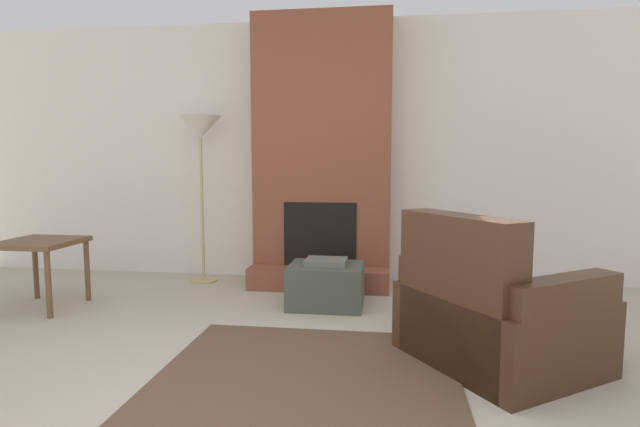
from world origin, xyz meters
name	(u,v)px	position (x,y,z in m)	size (l,w,h in m)	color
wall_back	(325,152)	(0.00, 3.27, 1.30)	(7.54, 0.06, 2.60)	silver
fireplace	(322,159)	(0.00, 3.04, 1.23)	(1.33, 0.63, 2.60)	brown
ottoman	(326,284)	(0.14, 2.23, 0.18)	(0.61, 0.50, 0.40)	#474C42
armchair	(490,317)	(1.25, 1.17, 0.29)	(1.27, 1.30, 0.91)	#422819
side_table	(40,251)	(-2.17, 1.86, 0.48)	(0.57, 0.58, 0.56)	brown
floor_lamp_left	(200,134)	(-1.19, 2.91, 1.47)	(0.42, 0.42, 1.65)	tan
area_rug	(305,381)	(0.21, 0.78, 0.01)	(1.69, 1.66, 0.01)	brown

